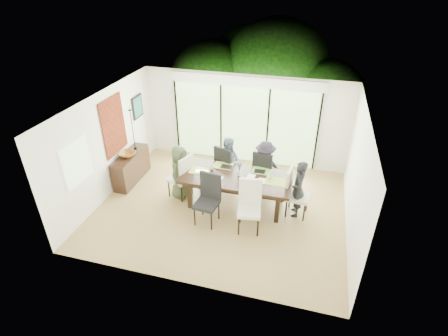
% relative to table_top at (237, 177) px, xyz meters
% --- Properties ---
extents(floor, '(6.00, 5.00, 0.01)m').
position_rel_table_top_xyz_m(floor, '(-0.33, -0.22, -0.81)').
color(floor, olive).
rests_on(floor, ground).
extents(ceiling, '(6.00, 5.00, 0.01)m').
position_rel_table_top_xyz_m(ceiling, '(-0.33, -0.22, 1.90)').
color(ceiling, white).
rests_on(ceiling, wall_back).
extents(wall_back, '(6.00, 0.02, 2.70)m').
position_rel_table_top_xyz_m(wall_back, '(-0.33, 2.29, 0.55)').
color(wall_back, white).
rests_on(wall_back, floor).
extents(wall_front, '(6.00, 0.02, 2.70)m').
position_rel_table_top_xyz_m(wall_front, '(-0.33, -2.73, 0.55)').
color(wall_front, silver).
rests_on(wall_front, floor).
extents(wall_left, '(0.02, 5.00, 2.70)m').
position_rel_table_top_xyz_m(wall_left, '(-3.34, -0.22, 0.55)').
color(wall_left, white).
rests_on(wall_left, floor).
extents(wall_right, '(0.02, 5.00, 2.70)m').
position_rel_table_top_xyz_m(wall_right, '(2.68, -0.22, 0.55)').
color(wall_right, beige).
rests_on(wall_right, floor).
extents(glass_doors, '(4.20, 0.02, 2.30)m').
position_rel_table_top_xyz_m(glass_doors, '(-0.33, 2.25, 0.40)').
color(glass_doors, '#598C3F').
rests_on(glass_doors, wall_back).
extents(blinds_header, '(4.40, 0.06, 0.28)m').
position_rel_table_top_xyz_m(blinds_header, '(-0.33, 2.24, 1.70)').
color(blinds_header, white).
rests_on(blinds_header, wall_back).
extents(mullion_a, '(0.05, 0.04, 2.30)m').
position_rel_table_top_xyz_m(mullion_a, '(-2.43, 2.24, 0.40)').
color(mullion_a, black).
rests_on(mullion_a, wall_back).
extents(mullion_b, '(0.05, 0.04, 2.30)m').
position_rel_table_top_xyz_m(mullion_b, '(-1.03, 2.24, 0.40)').
color(mullion_b, black).
rests_on(mullion_b, wall_back).
extents(mullion_c, '(0.05, 0.04, 2.30)m').
position_rel_table_top_xyz_m(mullion_c, '(0.37, 2.24, 0.40)').
color(mullion_c, black).
rests_on(mullion_c, wall_back).
extents(mullion_d, '(0.05, 0.04, 2.30)m').
position_rel_table_top_xyz_m(mullion_d, '(1.77, 2.24, 0.40)').
color(mullion_d, black).
rests_on(mullion_d, wall_back).
extents(side_window, '(0.02, 0.90, 1.00)m').
position_rel_table_top_xyz_m(side_window, '(-3.30, -1.42, 0.70)').
color(side_window, '#8CAD7F').
rests_on(side_window, wall_left).
extents(deck, '(6.00, 1.80, 0.10)m').
position_rel_table_top_xyz_m(deck, '(-0.33, 3.18, -0.85)').
color(deck, brown).
rests_on(deck, ground).
extents(rail_top, '(6.00, 0.08, 0.06)m').
position_rel_table_top_xyz_m(rail_top, '(-0.33, 3.98, -0.25)').
color(rail_top, brown).
rests_on(rail_top, deck).
extents(foliage_left, '(3.20, 3.20, 3.20)m').
position_rel_table_top_xyz_m(foliage_left, '(-2.13, 4.98, 0.64)').
color(foliage_left, '#14380F').
rests_on(foliage_left, ground).
extents(foliage_mid, '(4.00, 4.00, 4.00)m').
position_rel_table_top_xyz_m(foliage_mid, '(0.07, 5.58, 1.00)').
color(foliage_mid, '#14380F').
rests_on(foliage_mid, ground).
extents(foliage_right, '(2.80, 2.80, 2.80)m').
position_rel_table_top_xyz_m(foliage_right, '(1.87, 4.78, 0.46)').
color(foliage_right, '#14380F').
rests_on(foliage_right, ground).
extents(foliage_far, '(3.60, 3.60, 3.60)m').
position_rel_table_top_xyz_m(foliage_far, '(-0.93, 6.28, 0.82)').
color(foliage_far, '#14380F').
rests_on(foliage_far, ground).
extents(table_top, '(2.68, 1.23, 0.07)m').
position_rel_table_top_xyz_m(table_top, '(0.00, 0.00, 0.00)').
color(table_top, black).
rests_on(table_top, floor).
extents(table_apron, '(2.46, 1.01, 0.11)m').
position_rel_table_top_xyz_m(table_apron, '(-0.00, 0.00, -0.10)').
color(table_apron, black).
rests_on(table_apron, floor).
extents(table_leg_fl, '(0.10, 0.10, 0.77)m').
position_rel_table_top_xyz_m(table_leg_fl, '(-1.08, -0.43, -0.42)').
color(table_leg_fl, black).
rests_on(table_leg_fl, floor).
extents(table_leg_fr, '(0.10, 0.10, 0.77)m').
position_rel_table_top_xyz_m(table_leg_fr, '(1.08, -0.43, -0.42)').
color(table_leg_fr, black).
rests_on(table_leg_fr, floor).
extents(table_leg_bl, '(0.10, 0.10, 0.77)m').
position_rel_table_top_xyz_m(table_leg_bl, '(-1.08, 0.43, -0.42)').
color(table_leg_bl, black).
rests_on(table_leg_bl, floor).
extents(table_leg_br, '(0.10, 0.10, 0.77)m').
position_rel_table_top_xyz_m(table_leg_br, '(1.08, 0.43, -0.42)').
color(table_leg_br, black).
rests_on(table_leg_br, floor).
extents(chair_left_end, '(0.65, 0.65, 1.23)m').
position_rel_table_top_xyz_m(chair_left_end, '(-1.50, 0.00, -0.19)').
color(chair_left_end, silver).
rests_on(chair_left_end, floor).
extents(chair_right_end, '(0.56, 0.56, 1.23)m').
position_rel_table_top_xyz_m(chair_right_end, '(1.50, 0.00, -0.19)').
color(chair_right_end, beige).
rests_on(chair_right_end, floor).
extents(chair_far_left, '(0.65, 0.65, 1.23)m').
position_rel_table_top_xyz_m(chair_far_left, '(-0.45, 0.85, -0.19)').
color(chair_far_left, black).
rests_on(chair_far_left, floor).
extents(chair_far_right, '(0.59, 0.59, 1.23)m').
position_rel_table_top_xyz_m(chair_far_right, '(0.55, 0.85, -0.19)').
color(chair_far_right, black).
rests_on(chair_far_right, floor).
extents(chair_near_left, '(0.57, 0.57, 1.23)m').
position_rel_table_top_xyz_m(chair_near_left, '(-0.50, -0.87, -0.19)').
color(chair_near_left, black).
rests_on(chair_near_left, floor).
extents(chair_near_right, '(0.59, 0.59, 1.23)m').
position_rel_table_top_xyz_m(chair_near_right, '(0.50, -0.87, -0.19)').
color(chair_near_right, white).
rests_on(chair_near_right, floor).
extents(person_left_end, '(0.55, 0.75, 1.44)m').
position_rel_table_top_xyz_m(person_left_end, '(-1.48, 0.00, -0.08)').
color(person_left_end, '#404F34').
rests_on(person_left_end, floor).
extents(person_right_end, '(0.50, 0.72, 1.44)m').
position_rel_table_top_xyz_m(person_right_end, '(1.48, 0.00, -0.08)').
color(person_right_end, black).
rests_on(person_right_end, floor).
extents(person_far_left, '(0.72, 0.51, 1.44)m').
position_rel_table_top_xyz_m(person_far_left, '(-0.45, 0.83, -0.08)').
color(person_far_left, '#6F81A0').
rests_on(person_far_left, floor).
extents(person_far_right, '(0.73, 0.53, 1.44)m').
position_rel_table_top_xyz_m(person_far_right, '(0.55, 0.83, -0.08)').
color(person_far_right, black).
rests_on(person_far_right, floor).
extents(placemat_left, '(0.49, 0.36, 0.01)m').
position_rel_table_top_xyz_m(placemat_left, '(-0.95, 0.00, 0.04)').
color(placemat_left, '#A7C245').
rests_on(placemat_left, table_top).
extents(placemat_right, '(0.49, 0.36, 0.01)m').
position_rel_table_top_xyz_m(placemat_right, '(0.95, 0.00, 0.04)').
color(placemat_right, '#99AA3D').
rests_on(placemat_right, table_top).
extents(placemat_far_l, '(0.49, 0.36, 0.01)m').
position_rel_table_top_xyz_m(placemat_far_l, '(-0.45, 0.40, 0.04)').
color(placemat_far_l, '#9BBF44').
rests_on(placemat_far_l, table_top).
extents(placemat_far_r, '(0.49, 0.36, 0.01)m').
position_rel_table_top_xyz_m(placemat_far_r, '(0.55, 0.40, 0.04)').
color(placemat_far_r, '#71A23A').
rests_on(placemat_far_r, table_top).
extents(placemat_paper, '(0.49, 0.36, 0.01)m').
position_rel_table_top_xyz_m(placemat_paper, '(-0.55, -0.30, 0.04)').
color(placemat_paper, white).
rests_on(placemat_paper, table_top).
extents(tablet_far_l, '(0.29, 0.20, 0.01)m').
position_rel_table_top_xyz_m(tablet_far_l, '(-0.35, 0.35, 0.05)').
color(tablet_far_l, black).
rests_on(tablet_far_l, table_top).
extents(tablet_far_r, '(0.27, 0.19, 0.01)m').
position_rel_table_top_xyz_m(tablet_far_r, '(0.50, 0.35, 0.05)').
color(tablet_far_r, black).
rests_on(tablet_far_r, table_top).
extents(papers, '(0.34, 0.25, 0.00)m').
position_rel_table_top_xyz_m(papers, '(0.70, -0.05, 0.04)').
color(papers, white).
rests_on(papers, table_top).
extents(platter_base, '(0.29, 0.29, 0.03)m').
position_rel_table_top_xyz_m(platter_base, '(-0.55, -0.30, 0.05)').
color(platter_base, white).
rests_on(platter_base, table_top).
extents(platter_snacks, '(0.22, 0.22, 0.02)m').
position_rel_table_top_xyz_m(platter_snacks, '(-0.55, -0.30, 0.07)').
color(platter_snacks, orange).
rests_on(platter_snacks, table_top).
extents(vase, '(0.09, 0.09, 0.13)m').
position_rel_table_top_xyz_m(vase, '(0.05, 0.05, 0.10)').
color(vase, silver).
rests_on(vase, table_top).
extents(hyacinth_stems, '(0.04, 0.04, 0.18)m').
position_rel_table_top_xyz_m(hyacinth_stems, '(0.05, 0.05, 0.23)').
color(hyacinth_stems, '#337226').
rests_on(hyacinth_stems, table_top).
extents(hyacinth_blooms, '(0.12, 0.12, 0.12)m').
position_rel_table_top_xyz_m(hyacinth_blooms, '(0.05, 0.05, 0.35)').
color(hyacinth_blooms, '#444FAA').
rests_on(hyacinth_blooms, table_top).
extents(laptop, '(0.39, 0.28, 0.03)m').
position_rel_table_top_xyz_m(laptop, '(-0.85, -0.10, 0.05)').
color(laptop, silver).
rests_on(laptop, table_top).
extents(cup_a, '(0.19, 0.19, 0.11)m').
position_rel_table_top_xyz_m(cup_a, '(-0.70, 0.15, 0.09)').
color(cup_a, white).
rests_on(cup_a, table_top).
extents(cup_b, '(0.14, 0.14, 0.10)m').
position_rel_table_top_xyz_m(cup_b, '(0.15, -0.10, 0.08)').
color(cup_b, white).
rests_on(cup_b, table_top).
extents(cup_c, '(0.19, 0.19, 0.11)m').
position_rel_table_top_xyz_m(cup_c, '(0.80, 0.10, 0.09)').
color(cup_c, white).
rests_on(cup_c, table_top).
extents(book, '(0.21, 0.27, 0.02)m').
position_rel_table_top_xyz_m(book, '(0.25, 0.05, 0.04)').
color(book, white).
rests_on(book, table_top).
extents(sideboard, '(0.41, 1.45, 0.81)m').
position_rel_table_top_xyz_m(sideboard, '(-3.09, 0.35, -0.40)').
color(sideboard, black).
rests_on(sideboard, floor).
extents(bowl, '(0.43, 0.43, 0.10)m').
position_rel_table_top_xyz_m(bowl, '(-3.09, 0.25, 0.06)').
color(bowl, brown).
rests_on(bowl, sideboard).
extents(candlestick_base, '(0.09, 0.09, 0.04)m').
position_rel_table_top_xyz_m(candlestick_base, '(-3.09, 0.70, 0.03)').
color(candlestick_base, black).
rests_on(candlestick_base, sideboard).
extents(candlestick_shaft, '(0.02, 0.02, 1.13)m').
position_rel_table_top_xyz_m(candlestick_shaft, '(-3.09, 0.70, 0.60)').
color(candlestick_shaft, black).
rests_on(candlestick_shaft, sideboard).
extents(candlestick_pan, '(0.09, 0.09, 0.03)m').
position_rel_table_top_xyz_m(candlestick_pan, '(-3.09, 0.70, 1.16)').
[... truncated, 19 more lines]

